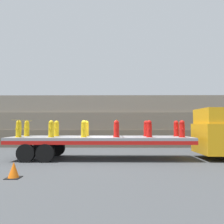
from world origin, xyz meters
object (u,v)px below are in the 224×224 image
(flatbed_trailer, at_px, (89,141))
(fire_hydrant_red_near_5, at_px, (182,129))
(fire_hydrant_red_near_3, at_px, (116,129))
(fire_hydrant_yellow_near_0, at_px, (19,129))
(fire_hydrant_yellow_far_2, at_px, (86,129))
(fire_hydrant_yellow_near_2, at_px, (84,129))
(traffic_cone, at_px, (14,170))
(fire_hydrant_red_far_4, at_px, (146,129))
(fire_hydrant_yellow_far_0, at_px, (27,129))
(fire_hydrant_red_near_4, at_px, (149,129))
(fire_hydrant_yellow_far_1, at_px, (57,129))
(truck_cab, at_px, (220,134))
(fire_hydrant_yellow_near_1, at_px, (51,129))
(fire_hydrant_red_far_5, at_px, (176,129))
(fire_hydrant_red_far_3, at_px, (116,129))

(flatbed_trailer, height_order, fire_hydrant_red_near_5, fire_hydrant_red_near_5)
(fire_hydrant_red_near_3, height_order, fire_hydrant_red_near_5, same)
(flatbed_trailer, distance_m, fire_hydrant_yellow_near_0, 3.94)
(fire_hydrant_yellow_near_0, relative_size, fire_hydrant_red_near_5, 1.00)
(fire_hydrant_yellow_far_2, bearing_deg, fire_hydrant_red_near_3, -31.82)
(fire_hydrant_yellow_near_2, height_order, traffic_cone, fire_hydrant_yellow_near_2)
(fire_hydrant_yellow_near_0, height_order, fire_hydrant_red_far_4, same)
(flatbed_trailer, relative_size, fire_hydrant_yellow_far_0, 10.92)
(fire_hydrant_red_near_4, bearing_deg, fire_hydrant_yellow_near_2, 180.00)
(fire_hydrant_yellow_far_2, relative_size, traffic_cone, 1.57)
(fire_hydrant_yellow_far_1, bearing_deg, traffic_cone, -92.62)
(truck_cab, distance_m, fire_hydrant_red_far_4, 4.20)
(fire_hydrant_yellow_far_2, distance_m, fire_hydrant_red_near_3, 2.13)
(fire_hydrant_yellow_far_0, relative_size, fire_hydrant_red_far_4, 1.00)
(fire_hydrant_yellow_near_0, xyz_separation_m, fire_hydrant_yellow_near_1, (1.81, 0.00, 0.00))
(fire_hydrant_red_far_5, bearing_deg, fire_hydrant_yellow_far_1, 180.00)
(fire_hydrant_yellow_near_1, distance_m, fire_hydrant_red_near_4, 5.42)
(fire_hydrant_yellow_far_0, bearing_deg, fire_hydrant_red_far_4, 0.00)
(fire_hydrant_yellow_near_0, distance_m, fire_hydrant_red_near_5, 9.03)
(fire_hydrant_yellow_far_0, bearing_deg, fire_hydrant_yellow_far_2, 0.00)
(fire_hydrant_yellow_far_0, xyz_separation_m, fire_hydrant_yellow_near_2, (3.61, -1.12, 0.00))
(fire_hydrant_yellow_near_1, relative_size, fire_hydrant_yellow_far_1, 1.00)
(truck_cab, height_order, fire_hydrant_red_near_4, truck_cab)
(fire_hydrant_yellow_far_0, height_order, fire_hydrant_red_near_3, same)
(fire_hydrant_yellow_far_1, distance_m, fire_hydrant_red_near_5, 7.31)
(fire_hydrant_yellow_far_1, bearing_deg, fire_hydrant_red_far_3, 0.00)
(flatbed_trailer, xyz_separation_m, fire_hydrant_red_far_5, (5.19, 0.56, 0.69))
(fire_hydrant_red_far_3, bearing_deg, fire_hydrant_red_near_5, -17.24)
(flatbed_trailer, distance_m, fire_hydrant_red_far_5, 5.27)
(flatbed_trailer, xyz_separation_m, fire_hydrant_red_far_3, (1.58, 0.56, 0.69))
(fire_hydrant_yellow_far_0, relative_size, fire_hydrant_red_near_5, 1.00)
(fire_hydrant_red_far_5, bearing_deg, fire_hydrant_red_near_5, -90.00)
(fire_hydrant_yellow_far_1, distance_m, fire_hydrant_yellow_near_2, 2.13)
(flatbed_trailer, height_order, fire_hydrant_yellow_far_2, fire_hydrant_yellow_far_2)
(fire_hydrant_yellow_near_1, relative_size, fire_hydrant_yellow_near_2, 1.00)
(flatbed_trailer, height_order, traffic_cone, flatbed_trailer)
(fire_hydrant_red_far_4, height_order, fire_hydrant_red_far_5, same)
(fire_hydrant_yellow_near_1, distance_m, fire_hydrant_yellow_near_2, 1.81)
(fire_hydrant_yellow_near_2, xyz_separation_m, fire_hydrant_red_far_3, (1.81, 1.12, 0.00))
(fire_hydrant_yellow_near_0, relative_size, traffic_cone, 1.57)
(fire_hydrant_red_near_3, bearing_deg, fire_hydrant_red_far_3, 90.00)
(fire_hydrant_yellow_far_0, relative_size, fire_hydrant_yellow_near_1, 1.00)
(fire_hydrant_yellow_near_0, height_order, fire_hydrant_red_near_3, same)
(flatbed_trailer, height_order, fire_hydrant_red_near_3, fire_hydrant_red_near_3)
(fire_hydrant_red_near_5, bearing_deg, fire_hydrant_yellow_near_1, 180.00)
(fire_hydrant_red_far_3, relative_size, fire_hydrant_red_far_5, 1.00)
(fire_hydrant_red_far_4, xyz_separation_m, fire_hydrant_red_near_5, (1.81, -1.12, 0.00))
(truck_cab, bearing_deg, traffic_cone, -155.35)
(fire_hydrant_yellow_far_0, height_order, fire_hydrant_yellow_near_1, same)
(fire_hydrant_yellow_near_2, relative_size, fire_hydrant_red_near_4, 1.00)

